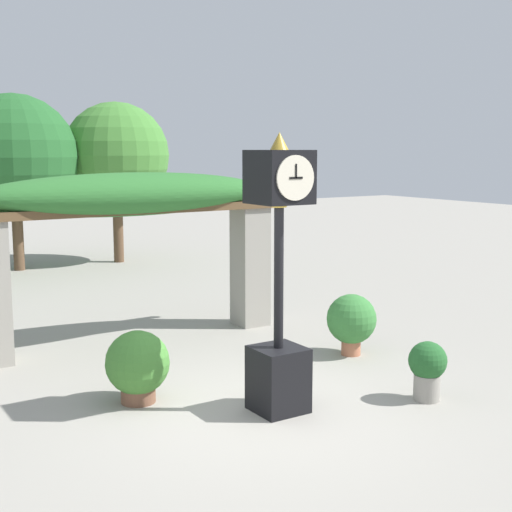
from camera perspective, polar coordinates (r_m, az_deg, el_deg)
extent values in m
plane|color=gray|center=(8.88, -0.05, -12.28)|extent=(60.00, 60.00, 0.00)
cube|color=black|center=(8.77, 1.79, -9.81)|extent=(0.59, 0.59, 0.79)
cylinder|color=black|center=(8.46, 1.83, -1.80)|extent=(0.11, 0.11, 1.69)
cylinder|color=gold|center=(8.35, 1.86, 4.06)|extent=(0.18, 0.18, 0.04)
cube|color=black|center=(8.33, 1.87, 6.34)|extent=(0.62, 0.62, 0.62)
cylinder|color=beige|center=(8.06, 3.17, 6.26)|extent=(0.51, 0.02, 0.51)
cylinder|color=beige|center=(8.59, 0.65, 6.41)|extent=(0.51, 0.02, 0.51)
cube|color=black|center=(8.05, 3.23, 6.25)|extent=(0.18, 0.01, 0.02)
cube|color=black|center=(8.05, 3.24, 6.80)|extent=(0.02, 0.01, 0.16)
cone|color=gold|center=(8.32, 1.88, 9.19)|extent=(0.22, 0.22, 0.20)
cube|color=gray|center=(12.82, -0.47, -0.84)|extent=(0.54, 0.54, 2.14)
cube|color=brown|center=(11.39, -9.44, 3.61)|extent=(5.67, 0.10, 0.13)
cube|color=brown|center=(11.64, -9.97, 3.70)|extent=(5.67, 0.10, 0.13)
cube|color=brown|center=(11.89, -10.47, 3.79)|extent=(5.67, 0.10, 0.13)
ellipsoid|color=#2D6B2D|center=(11.62, -10.00, 4.89)|extent=(5.03, 1.14, 0.70)
cylinder|color=brown|center=(9.25, -9.40, -10.84)|extent=(0.43, 0.43, 0.21)
sphere|color=#427F33|center=(9.13, -9.46, -8.42)|extent=(0.81, 0.81, 0.81)
cylinder|color=#B26B4C|center=(11.22, 7.60, -7.14)|extent=(0.30, 0.30, 0.28)
sphere|color=#387A38|center=(11.11, 7.65, -5.01)|extent=(0.77, 0.77, 0.77)
cylinder|color=gray|center=(9.43, 13.50, -10.17)|extent=(0.33, 0.33, 0.34)
sphere|color=#235B28|center=(9.33, 13.57, -8.13)|extent=(0.49, 0.49, 0.49)
cylinder|color=brown|center=(19.70, -18.50, 1.54)|extent=(0.28, 0.28, 1.82)
sphere|color=#235B28|center=(19.58, -18.79, 7.51)|extent=(3.26, 3.26, 3.26)
cylinder|color=brown|center=(20.42, -10.97, 2.27)|extent=(0.28, 0.28, 1.97)
sphere|color=#427F33|center=(20.31, -11.13, 7.91)|extent=(2.93, 2.93, 2.93)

